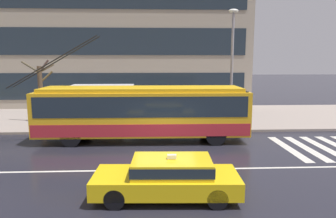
% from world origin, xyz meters
% --- Properties ---
extents(ground_plane, '(160.00, 160.00, 0.00)m').
position_xyz_m(ground_plane, '(0.00, 0.00, 0.00)').
color(ground_plane, '#21212A').
extents(sidewalk_slab, '(80.00, 10.00, 0.14)m').
position_xyz_m(sidewalk_slab, '(0.00, 10.00, 0.07)').
color(sidewalk_slab, gray).
rests_on(sidewalk_slab, ground_plane).
extents(crosswalk_stripe_edge_near, '(0.44, 4.40, 0.01)m').
position_xyz_m(crosswalk_stripe_edge_near, '(6.10, 1.50, 0.00)').
color(crosswalk_stripe_edge_near, beige).
rests_on(crosswalk_stripe_edge_near, ground_plane).
extents(crosswalk_stripe_inner_a, '(0.44, 4.40, 0.01)m').
position_xyz_m(crosswalk_stripe_inner_a, '(7.00, 1.50, 0.00)').
color(crosswalk_stripe_inner_a, beige).
rests_on(crosswalk_stripe_inner_a, ground_plane).
extents(crosswalk_stripe_center, '(0.44, 4.40, 0.01)m').
position_xyz_m(crosswalk_stripe_center, '(7.90, 1.50, 0.00)').
color(crosswalk_stripe_center, beige).
rests_on(crosswalk_stripe_center, ground_plane).
extents(lane_centre_line, '(72.00, 0.14, 0.01)m').
position_xyz_m(lane_centre_line, '(0.00, -1.20, 0.00)').
color(lane_centre_line, silver).
rests_on(lane_centre_line, ground_plane).
extents(trolleybus, '(12.45, 2.70, 5.55)m').
position_xyz_m(trolleybus, '(-1.08, 3.40, 1.59)').
color(trolleybus, gold).
rests_on(trolleybus, ground_plane).
extents(taxi_oncoming_near, '(4.59, 1.96, 1.39)m').
position_xyz_m(taxi_oncoming_near, '(-0.06, -3.66, 0.70)').
color(taxi_oncoming_near, yellow).
rests_on(taxi_oncoming_near, ground_plane).
extents(bus_shelter, '(3.80, 1.63, 2.63)m').
position_xyz_m(bus_shelter, '(-3.66, 6.53, 2.09)').
color(bus_shelter, gray).
rests_on(bus_shelter, sidewalk_slab).
extents(pedestrian_at_shelter, '(1.39, 1.39, 1.93)m').
position_xyz_m(pedestrian_at_shelter, '(-4.28, 6.29, 1.67)').
color(pedestrian_at_shelter, '#4E504B').
rests_on(pedestrian_at_shelter, sidewalk_slab).
extents(pedestrian_approaching_curb, '(0.48, 0.48, 1.70)m').
position_xyz_m(pedestrian_approaching_curb, '(-1.28, 6.89, 1.15)').
color(pedestrian_approaching_curb, '#292B2F').
rests_on(pedestrian_approaching_curb, sidewalk_slab).
extents(pedestrian_walking_past, '(0.96, 0.96, 1.95)m').
position_xyz_m(pedestrian_walking_past, '(-2.91, 7.08, 1.66)').
color(pedestrian_walking_past, black).
rests_on(pedestrian_walking_past, sidewalk_slab).
extents(pedestrian_waiting_by_pole, '(1.43, 1.43, 2.03)m').
position_xyz_m(pedestrian_waiting_by_pole, '(0.31, 7.01, 1.81)').
color(pedestrian_waiting_by_pole, '#48514D').
rests_on(pedestrian_waiting_by_pole, sidewalk_slab).
extents(street_lamp, '(0.60, 0.32, 7.14)m').
position_xyz_m(street_lamp, '(4.25, 5.75, 4.33)').
color(street_lamp, gray).
rests_on(street_lamp, sidewalk_slab).
extents(street_tree_bare, '(2.11, 0.82, 4.20)m').
position_xyz_m(street_tree_bare, '(-8.03, 7.98, 2.35)').
color(street_tree_bare, brown).
rests_on(street_tree_bare, sidewalk_slab).
extents(office_tower_corner_left, '(24.22, 13.57, 19.39)m').
position_xyz_m(office_tower_corner_left, '(-3.79, 20.44, 9.70)').
color(office_tower_corner_left, gray).
rests_on(office_tower_corner_left, ground_plane).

